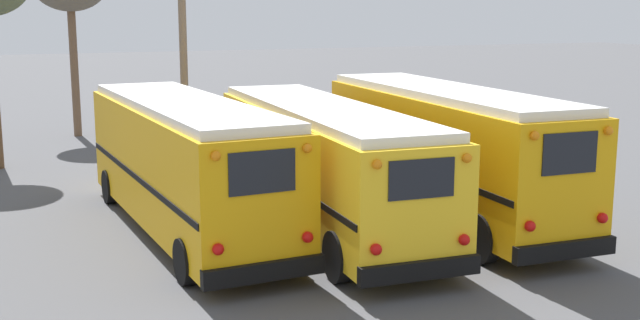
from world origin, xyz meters
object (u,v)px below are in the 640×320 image
at_px(school_bus_0, 185,161).
at_px(school_bus_2, 445,148).
at_px(utility_pole, 182,21).
at_px(school_bus_1, 322,160).

xyz_separation_m(school_bus_0, school_bus_2, (6.38, -1.24, 0.10)).
bearing_deg(school_bus_0, utility_pole, 76.85).
relative_size(school_bus_2, utility_pole, 1.08).
relative_size(school_bus_0, utility_pole, 1.09).
height_order(school_bus_2, utility_pole, utility_pole).
bearing_deg(school_bus_0, school_bus_2, -10.96).
bearing_deg(utility_pole, school_bus_0, -103.15).
bearing_deg(school_bus_2, school_bus_1, 172.33).
height_order(school_bus_0, utility_pole, utility_pole).
xyz_separation_m(school_bus_0, school_bus_1, (3.19, -0.81, -0.06)).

